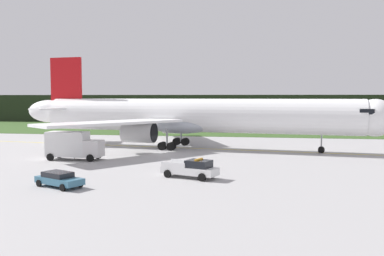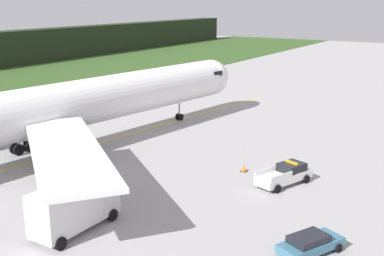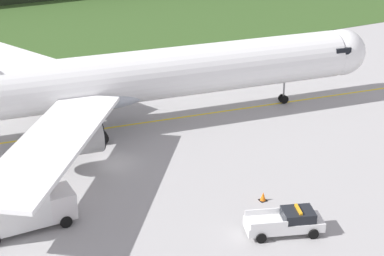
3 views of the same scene
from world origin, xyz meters
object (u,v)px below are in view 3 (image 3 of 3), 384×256
airliner (111,81)px  apron_cone (263,196)px  catering_truck (22,207)px  ops_pickup_truck (287,222)px

airliner → apron_cone: size_ratio=78.51×
catering_truck → apron_cone: size_ratio=9.37×
ops_pickup_truck → catering_truck: bearing=150.5°
airliner → apron_cone: 20.02m
ops_pickup_truck → catering_truck: 18.84m
ops_pickup_truck → airliner: bearing=99.9°
catering_truck → apron_cone: (17.43, -4.72, -1.48)m
airliner → ops_pickup_truck: size_ratio=9.77×
airliner → ops_pickup_truck: airliner is taller
ops_pickup_truck → apron_cone: bearing=77.0°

